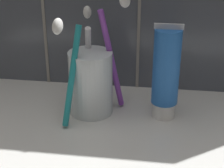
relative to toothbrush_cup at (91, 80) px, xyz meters
The scene contains 3 objects.
sink_counter 10.80cm from the toothbrush_cup, 55.40° to the right, with size 66.72×35.25×2.00cm, color silver.
toothbrush_cup is the anchor object (origin of this frame).
toothpaste_tube 11.64cm from the toothbrush_cup, ahead, with size 4.24×4.04×14.98cm.
Camera 1 is at (5.70, -44.89, 31.60)cm, focal length 60.00 mm.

